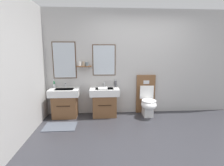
{
  "coord_description": "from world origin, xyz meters",
  "views": [
    {
      "loc": [
        -0.97,
        -2.47,
        1.6
      ],
      "look_at": [
        -0.73,
        1.23,
        0.87
      ],
      "focal_mm": 26.2,
      "sensor_mm": 36.0,
      "label": 1
    }
  ],
  "objects": [
    {
      "name": "bath_mat",
      "position": [
        -1.88,
        0.86,
        0.01
      ],
      "size": [
        0.68,
        0.44,
        0.01
      ],
      "primitive_type": "cube",
      "color": "#474C56",
      "rests_on": "ground"
    },
    {
      "name": "tap_on_right_sink",
      "position": [
        -0.91,
        1.6,
        0.77
      ],
      "size": [
        0.03,
        0.13,
        0.11
      ],
      "color": "silver",
      "rests_on": "vanity_sink_right"
    },
    {
      "name": "wall_back",
      "position": [
        -0.02,
        1.68,
        1.3
      ],
      "size": [
        4.95,
        0.27,
        2.6
      ],
      "color": "#B7B5B2",
      "rests_on": "ground"
    },
    {
      "name": "folded_hand_towel",
      "position": [
        -0.95,
        1.31,
        0.73
      ],
      "size": [
        0.22,
        0.16,
        0.04
      ],
      "primitive_type": "cube",
      "color": "white",
      "rests_on": "vanity_sink_right"
    },
    {
      "name": "soap_dispenser",
      "position": [
        -0.62,
        1.59,
        0.78
      ],
      "size": [
        0.06,
        0.06,
        0.19
      ],
      "color": "#4C4C51",
      "rests_on": "vanity_sink_right"
    },
    {
      "name": "ground_plane",
      "position": [
        0.0,
        0.0,
        -0.05
      ],
      "size": [
        6.15,
        4.69,
        0.1
      ],
      "primitive_type": "cube",
      "color": "#2D2D33",
      "rests_on": "ground"
    },
    {
      "name": "tap_on_left_sink",
      "position": [
        -1.88,
        1.6,
        0.77
      ],
      "size": [
        0.03,
        0.13,
        0.11
      ],
      "color": "silver",
      "rests_on": "vanity_sink_left"
    },
    {
      "name": "wall_left",
      "position": [
        -2.42,
        0.0,
        1.3
      ],
      "size": [
        0.12,
        3.49,
        2.6
      ],
      "primitive_type": "cube",
      "color": "#B7B5B2",
      "rests_on": "ground"
    },
    {
      "name": "vanity_sink_left",
      "position": [
        -1.88,
        1.43,
        0.38
      ],
      "size": [
        0.71,
        0.46,
        0.7
      ],
      "color": "brown",
      "rests_on": "ground"
    },
    {
      "name": "toilet",
      "position": [
        0.17,
        1.42,
        0.38
      ],
      "size": [
        0.48,
        0.62,
        1.0
      ],
      "color": "brown",
      "rests_on": "ground"
    },
    {
      "name": "toothbrush_cup",
      "position": [
        -2.15,
        1.58,
        0.76
      ],
      "size": [
        0.07,
        0.07,
        0.21
      ],
      "color": "silver",
      "rests_on": "vanity_sink_left"
    },
    {
      "name": "vanity_sink_right",
      "position": [
        -0.91,
        1.43,
        0.38
      ],
      "size": [
        0.71,
        0.46,
        0.7
      ],
      "color": "brown",
      "rests_on": "ground"
    }
  ]
}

